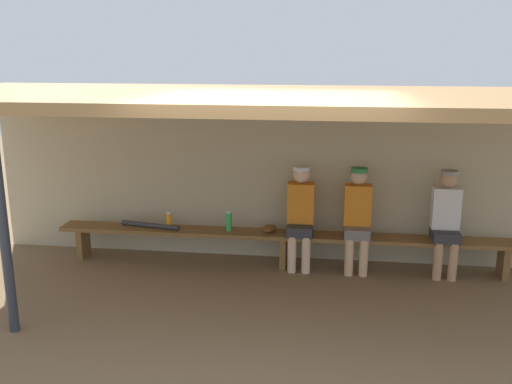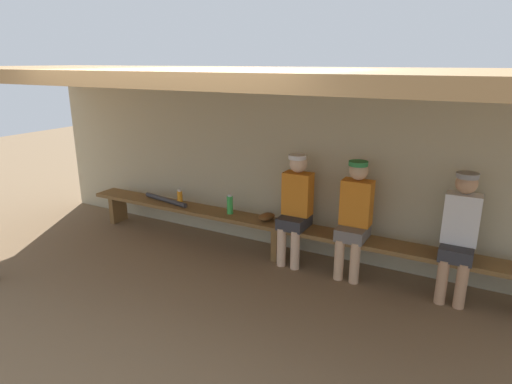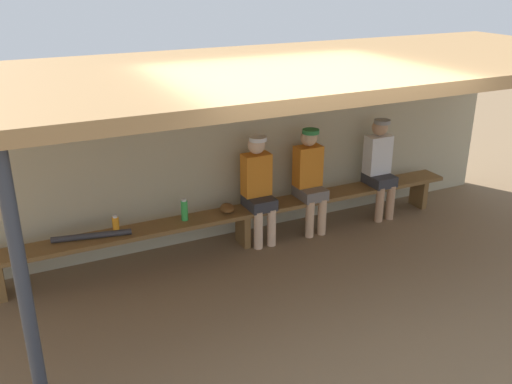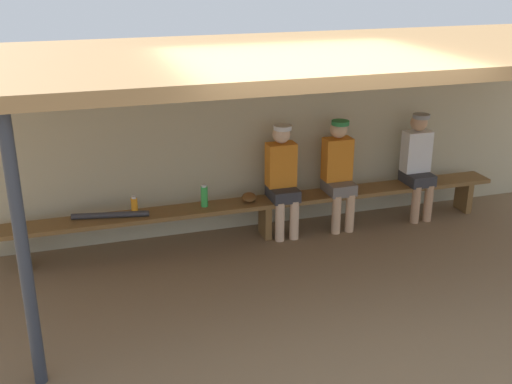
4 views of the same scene
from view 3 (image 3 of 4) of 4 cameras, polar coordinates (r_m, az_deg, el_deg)
The scene contains 12 objects.
ground_plane at distance 5.83m, azimuth 5.13°, elevation -11.47°, with size 24.00×24.00×0.00m, color brown.
back_wall at distance 6.99m, azimuth -2.94°, elevation 4.35°, with size 8.00×0.20×2.20m, color #B7AD8C.
dugout_roof at distance 5.57m, azimuth 2.18°, elevation 12.15°, with size 8.00×2.80×0.12m, color #9E7547.
support_post at distance 4.17m, azimuth -22.23°, elevation -10.16°, with size 0.10×0.10×2.20m, color #2D333D.
bench at distance 6.86m, azimuth -1.35°, elevation -2.36°, with size 6.00×0.36×0.46m.
player_middle at distance 7.72m, azimuth 12.36°, elevation 2.80°, with size 0.34×0.42×1.34m.
player_leftmost at distance 6.80m, azimuth 0.24°, elevation 0.73°, with size 0.34×0.42×1.34m.
player_in_blue at distance 7.13m, azimuth 5.45°, elevation 1.63°, with size 0.34×0.42×1.34m.
water_bottle_blue at distance 6.36m, azimuth -13.96°, elevation -3.28°, with size 0.07×0.07×0.23m.
water_bottle_clear at distance 6.55m, azimuth -7.24°, elevation -1.82°, with size 0.08×0.08×0.26m.
baseball_glove_worn at distance 6.77m, azimuth -2.94°, elevation -1.63°, with size 0.24×0.17×0.09m, color brown.
baseball_bat at distance 6.36m, azimuth -16.25°, elevation -4.27°, with size 0.07×0.07×0.84m, color #333338.
Camera 3 is at (-2.57, -4.15, 3.19)m, focal length 39.63 mm.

